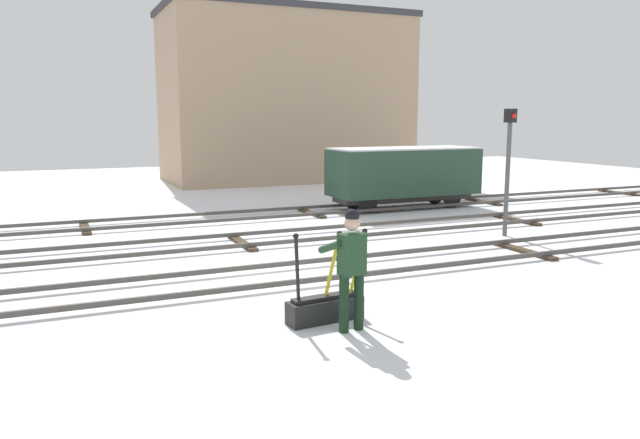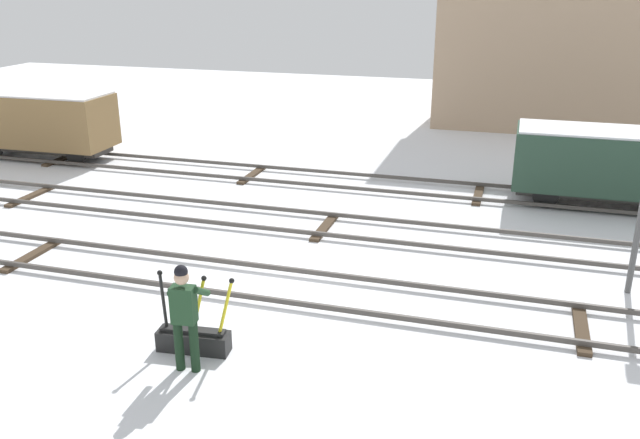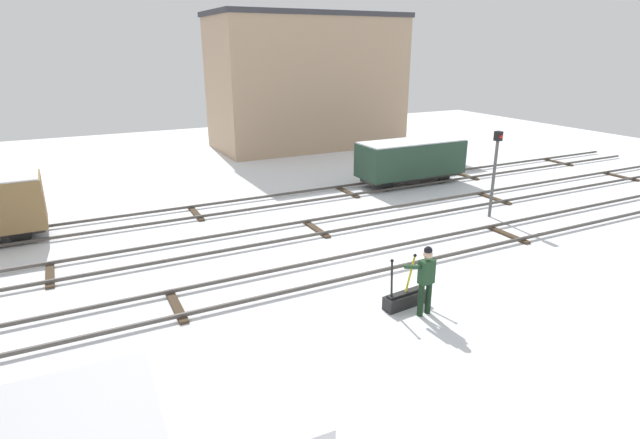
{
  "view_description": "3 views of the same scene",
  "coord_description": "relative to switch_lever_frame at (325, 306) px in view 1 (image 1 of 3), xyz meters",
  "views": [
    {
      "loc": [
        -4.32,
        -11.13,
        3.16
      ],
      "look_at": [
        0.72,
        0.36,
        1.08
      ],
      "focal_mm": 34.56,
      "sensor_mm": 36.0,
      "label": 1
    },
    {
      "loc": [
        4.39,
        -11.6,
        6.04
      ],
      "look_at": [
        0.92,
        0.09,
        1.57
      ],
      "focal_mm": 37.72,
      "sensor_mm": 36.0,
      "label": 2
    },
    {
      "loc": [
        -7.86,
        -12.24,
        6.47
      ],
      "look_at": [
        -0.62,
        2.05,
        0.98
      ],
      "focal_mm": 28.59,
      "sensor_mm": 36.0,
      "label": 3
    }
  ],
  "objects": [
    {
      "name": "ground_plane",
      "position": [
        0.5,
        2.64,
        -0.25
      ],
      "size": [
        60.0,
        60.0,
        0.0
      ],
      "primitive_type": "plane",
      "color": "white"
    },
    {
      "name": "track_main_line",
      "position": [
        0.5,
        2.64,
        -0.13
      ],
      "size": [
        44.0,
        1.94,
        0.18
      ],
      "color": "#4C4742",
      "rests_on": "ground_plane"
    },
    {
      "name": "track_siding_near",
      "position": [
        0.5,
        6.26,
        -0.14
      ],
      "size": [
        44.0,
        1.94,
        0.18
      ],
      "color": "#4C4742",
      "rests_on": "ground_plane"
    },
    {
      "name": "track_siding_far",
      "position": [
        0.5,
        10.08,
        -0.14
      ],
      "size": [
        44.0,
        1.94,
        0.18
      ],
      "color": "#4C4742",
      "rests_on": "ground_plane"
    },
    {
      "name": "switch_lever_frame",
      "position": [
        0.0,
        0.0,
        0.0
      ],
      "size": [
        1.41,
        0.48,
        1.45
      ],
      "rotation": [
        0.0,
        0.0,
        0.1
      ],
      "color": "black",
      "rests_on": "ground_plane"
    },
    {
      "name": "rail_worker",
      "position": [
        0.17,
        -0.54,
        0.81
      ],
      "size": [
        0.59,
        0.69,
        1.85
      ],
      "rotation": [
        0.0,
        0.0,
        0.1
      ],
      "color": "black",
      "rests_on": "ground_plane"
    },
    {
      "name": "signal_post",
      "position": [
        7.37,
        4.51,
        1.87
      ],
      "size": [
        0.24,
        0.32,
        3.4
      ],
      "color": "#4C4C4C",
      "rests_on": "ground_plane"
    },
    {
      "name": "apartment_building",
      "position": [
        7.49,
        21.6,
        3.98
      ],
      "size": [
        12.32,
        6.04,
        8.44
      ],
      "color": "tan",
      "rests_on": "ground_plane"
    },
    {
      "name": "freight_car_far_end",
      "position": [
        7.55,
        10.08,
        1.0
      ],
      "size": [
        5.27,
        1.96,
        2.14
      ],
      "rotation": [
        0.0,
        0.0,
        0.0
      ],
      "color": "#2D2B28",
      "rests_on": "ground_plane"
    },
    {
      "name": "perched_bird_roof_left",
      "position": [
        9.94,
        23.83,
        8.25
      ],
      "size": [
        0.16,
        0.28,
        0.13
      ],
      "rotation": [
        0.0,
        0.0,
        4.93
      ],
      "color": "#514C47",
      "rests_on": "apartment_building"
    },
    {
      "name": "perched_bird_roof_right",
      "position": [
        3.96,
        23.48,
        8.25
      ],
      "size": [
        0.27,
        0.25,
        0.13
      ],
      "rotation": [
        0.0,
        0.0,
        3.82
      ],
      "color": "#514C47",
      "rests_on": "apartment_building"
    }
  ]
}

